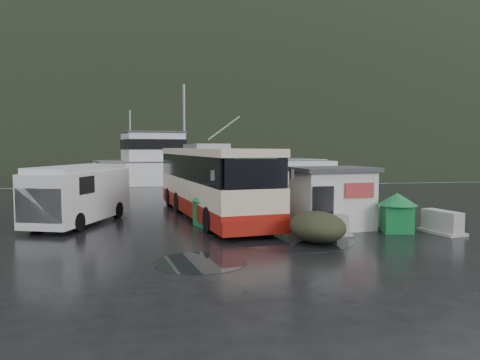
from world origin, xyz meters
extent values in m
plane|color=black|center=(0.00, 0.00, 0.00)|extent=(160.00, 160.00, 0.00)
cube|color=black|center=(0.00, 110.00, 0.00)|extent=(300.00, 180.00, 0.02)
cube|color=#999993|center=(0.00, 20.00, 0.00)|extent=(160.00, 0.60, 1.50)
ellipsoid|color=black|center=(10.00, 250.00, 0.00)|extent=(780.00, 540.00, 570.00)
cylinder|color=black|center=(2.87, -3.17, 0.01)|extent=(4.25, 4.25, 0.01)
cylinder|color=black|center=(-0.61, -5.87, 0.01)|extent=(2.64, 2.64, 0.01)
cylinder|color=black|center=(2.29, 3.81, 0.01)|extent=(2.64, 2.64, 0.01)
camera|label=1|loc=(-1.67, -18.89, 3.26)|focal=35.00mm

